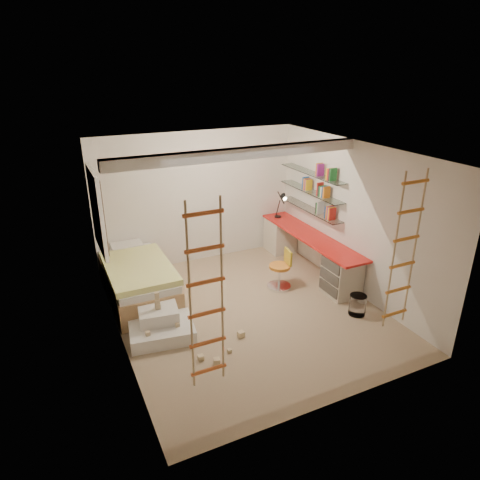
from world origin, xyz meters
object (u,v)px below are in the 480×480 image
swivel_chair (280,274)px  play_platform (161,326)px  desk (308,251)px  bed (138,280)px

swivel_chair → play_platform: swivel_chair is taller
desk → bed: (-3.20, 0.36, -0.07)m
desk → swivel_chair: size_ratio=3.87×
desk → bed: 3.22m
bed → play_platform: (0.03, -1.26, -0.17)m
desk → swivel_chair: desk is taller
play_platform → swivel_chair: bearing=12.6°
desk → swivel_chair: bearing=-155.7°
bed → swivel_chair: (2.37, -0.74, -0.06)m
swivel_chair → play_platform: bearing=-167.4°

